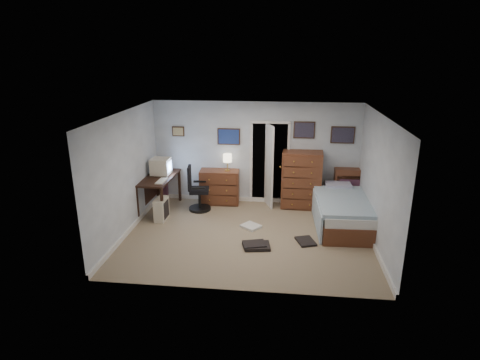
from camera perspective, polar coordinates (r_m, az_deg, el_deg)
name	(u,v)px	position (r m, az deg, el deg)	size (l,w,h in m)	color
floor	(247,236)	(8.36, 1.07, -7.94)	(5.00, 4.00, 0.02)	tan
computer_desk	(155,184)	(9.63, -12.00, -0.60)	(0.71, 1.46, 0.83)	black
crt_monitor	(161,166)	(9.61, -11.19, 1.90)	(0.44, 0.41, 0.40)	beige
keyboard	(162,181)	(9.16, -11.10, -0.14)	(0.17, 0.44, 0.03)	beige
pc_tower	(161,209)	(9.18, -11.11, -4.08)	(0.24, 0.47, 0.50)	beige
office_chair	(197,193)	(9.54, -6.16, -1.89)	(0.59, 0.59, 1.08)	black
media_stack	(164,183)	(10.39, -10.76, -0.45)	(0.17, 0.17, 0.83)	maroon
low_dresser	(220,187)	(9.93, -2.91, -0.97)	(0.95, 0.48, 0.85)	brown
table_lamp	(227,159)	(9.68, -1.81, 3.06)	(0.22, 0.22, 0.41)	gold
doorway	(270,160)	(10.12, 4.27, 2.80)	(0.96, 1.12, 2.05)	black
tall_dresser	(302,180)	(9.71, 8.75, 0.05)	(0.94, 0.55, 1.38)	brown
headboard_bookcase	(356,187)	(10.02, 16.22, -0.99)	(1.07, 0.29, 0.96)	brown
bed	(342,211)	(8.97, 14.30, -4.28)	(1.20, 2.16, 0.70)	brown
wall_posters	(279,134)	(9.65, 5.62, 6.57)	(4.38, 0.04, 0.60)	#331E11
floor_clutter	(263,241)	(8.06, 3.29, -8.67)	(1.61, 1.37, 0.09)	black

